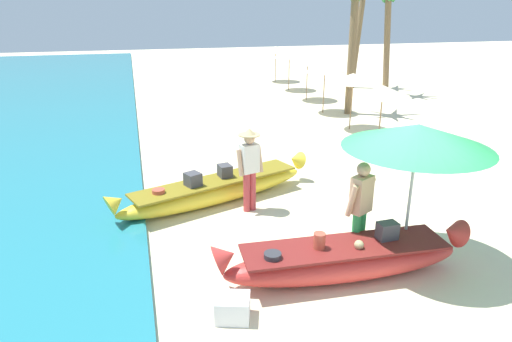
% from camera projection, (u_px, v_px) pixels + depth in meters
% --- Properties ---
extents(ground_plane, '(80.00, 80.00, 0.00)m').
position_uv_depth(ground_plane, '(374.00, 265.00, 7.48)').
color(ground_plane, beige).
extents(boat_red_foreground, '(4.14, 0.96, 0.87)m').
position_uv_depth(boat_red_foreground, '(344.00, 260.00, 7.05)').
color(boat_red_foreground, red).
rests_on(boat_red_foreground, ground).
extents(boat_yellow_midground, '(4.64, 2.18, 0.80)m').
position_uv_depth(boat_yellow_midground, '(216.00, 190.00, 9.77)').
color(boat_yellow_midground, yellow).
rests_on(boat_yellow_midground, ground).
extents(person_vendor_hatted, '(0.58, 0.44, 1.76)m').
position_uv_depth(person_vendor_hatted, '(250.00, 164.00, 9.14)').
color(person_vendor_hatted, '#B2383D').
rests_on(person_vendor_hatted, ground).
extents(person_tourist_customer, '(0.58, 0.44, 1.73)m').
position_uv_depth(person_tourist_customer, '(360.00, 207.00, 7.32)').
color(person_tourist_customer, green).
rests_on(person_tourist_customer, ground).
extents(patio_umbrella_large, '(2.30, 2.30, 2.34)m').
position_uv_depth(patio_umbrella_large, '(418.00, 137.00, 6.92)').
color(patio_umbrella_large, '#B7B7BC').
rests_on(patio_umbrella_large, ground).
extents(parasol_row_0, '(1.60, 1.60, 1.91)m').
position_uv_depth(parasol_row_0, '(383.00, 91.00, 12.80)').
color(parasol_row_0, '#8E6B47').
rests_on(parasol_row_0, ground).
extents(parasol_row_1, '(1.60, 1.60, 1.91)m').
position_uv_depth(parasol_row_1, '(353.00, 78.00, 15.06)').
color(parasol_row_1, '#8E6B47').
rests_on(parasol_row_1, ground).
extents(parasol_row_2, '(1.60, 1.60, 1.91)m').
position_uv_depth(parasol_row_2, '(325.00, 68.00, 17.46)').
color(parasol_row_2, '#8E6B47').
rests_on(parasol_row_2, ground).
extents(parasol_row_3, '(1.60, 1.60, 1.91)m').
position_uv_depth(parasol_row_3, '(308.00, 60.00, 19.83)').
color(parasol_row_3, '#8E6B47').
rests_on(parasol_row_3, ground).
extents(parasol_row_4, '(1.60, 1.60, 1.91)m').
position_uv_depth(parasol_row_4, '(289.00, 54.00, 22.20)').
color(parasol_row_4, '#8E6B47').
rests_on(parasol_row_4, ground).
extents(parasol_row_5, '(1.60, 1.60, 1.91)m').
position_uv_depth(parasol_row_5, '(276.00, 49.00, 24.76)').
color(parasol_row_5, '#8E6B47').
rests_on(parasol_row_5, ground).
extents(palm_tree_mid_cluster, '(2.82, 2.64, 5.16)m').
position_uv_depth(palm_tree_mid_cluster, '(355.00, 0.00, 16.47)').
color(palm_tree_mid_cluster, brown).
rests_on(palm_tree_mid_cluster, ground).
extents(cooler_box, '(0.56, 0.51, 0.34)m').
position_uv_depth(cooler_box, '(233.00, 308.00, 6.16)').
color(cooler_box, silver).
rests_on(cooler_box, ground).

